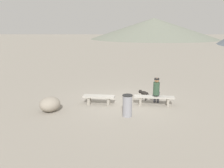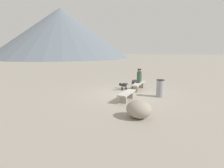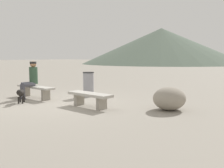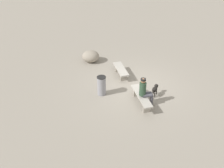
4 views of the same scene
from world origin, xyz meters
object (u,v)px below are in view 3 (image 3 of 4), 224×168
trash_bin (88,84)px  boulder (169,98)px  bench_left (90,97)px  bench_right (35,89)px  dog (21,93)px  seated_person (31,78)px

trash_bin → boulder: bearing=171.1°
bench_left → bench_right: 2.61m
dog → boulder: size_ratio=0.53×
seated_person → dog: size_ratio=2.64×
seated_person → trash_bin: bearing=-120.2°
seated_person → trash_bin: (-1.43, -1.45, -0.28)m
bench_left → seated_person: (2.71, -0.03, 0.44)m
dog → boulder: bearing=66.8°
bench_left → boulder: boulder is taller
bench_right → boulder: boulder is taller
bench_left → dog: bearing=25.3°
bench_left → seated_person: size_ratio=1.17×
seated_person → dog: seated_person is taller
seated_person → boulder: seated_person is taller
seated_person → dog: 1.02m
seated_person → bench_left: bearing=-166.1°
seated_person → boulder: size_ratio=1.40×
bench_left → trash_bin: size_ratio=1.68×
boulder → bench_right: bearing=10.2°
bench_right → trash_bin: trash_bin is taller
trash_bin → bench_right: bearing=45.8°
bench_left → dog: size_ratio=3.07×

